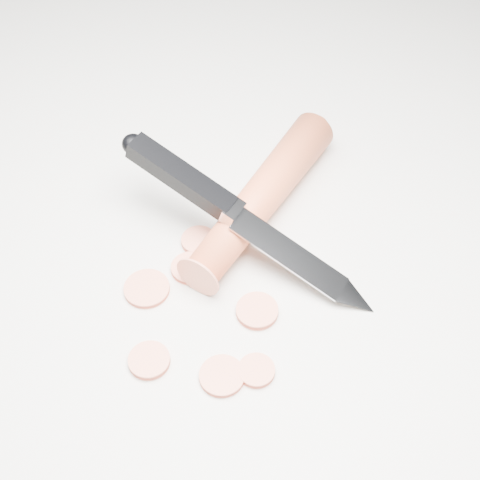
{
  "coord_description": "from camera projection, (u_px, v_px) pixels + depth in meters",
  "views": [
    {
      "loc": [
        0.03,
        -0.36,
        0.48
      ],
      "look_at": [
        0.03,
        0.02,
        0.02
      ],
      "focal_mm": 50.0,
      "sensor_mm": 36.0,
      "label": 1
    }
  ],
  "objects": [
    {
      "name": "kitchen_knife",
      "position": [
        247.0,
        219.0,
        0.58
      ],
      "size": [
        0.24,
        0.16,
        0.09
      ],
      "primitive_type": null,
      "color": "#B6B9BD",
      "rests_on": "ground"
    },
    {
      "name": "carrot_slice_5",
      "position": [
        199.0,
        241.0,
        0.62
      ],
      "size": [
        0.03,
        0.03,
        0.01
      ],
      "primitive_type": "cylinder",
      "color": "#EB7857",
      "rests_on": "ground"
    },
    {
      "name": "carrot_slice_1",
      "position": [
        149.0,
        360.0,
        0.54
      ],
      "size": [
        0.03,
        0.03,
        0.01
      ],
      "primitive_type": "cylinder",
      "color": "#EB7857",
      "rests_on": "ground"
    },
    {
      "name": "carrot_slice_0",
      "position": [
        147.0,
        289.0,
        0.58
      ],
      "size": [
        0.04,
        0.04,
        0.01
      ],
      "primitive_type": "cylinder",
      "color": "#EB7857",
      "rests_on": "ground"
    },
    {
      "name": "carrot_slice_4",
      "position": [
        257.0,
        311.0,
        0.57
      ],
      "size": [
        0.04,
        0.04,
        0.01
      ],
      "primitive_type": "cylinder",
      "color": "#EB7857",
      "rests_on": "ground"
    },
    {
      "name": "carrot_slice_3",
      "position": [
        222.0,
        376.0,
        0.53
      ],
      "size": [
        0.04,
        0.04,
        0.01
      ],
      "primitive_type": "cylinder",
      "color": "#EB7857",
      "rests_on": "ground"
    },
    {
      "name": "carrot",
      "position": [
        262.0,
        197.0,
        0.63
      ],
      "size": [
        0.14,
        0.21,
        0.04
      ],
      "primitive_type": "cylinder",
      "rotation": [
        1.57,
        0.0,
        -0.54
      ],
      "color": "#DE5229",
      "rests_on": "ground"
    },
    {
      "name": "carrot_slice_2",
      "position": [
        190.0,
        268.0,
        0.6
      ],
      "size": [
        0.03,
        0.03,
        0.01
      ],
      "primitive_type": "cylinder",
      "color": "#EB7857",
      "rests_on": "ground"
    },
    {
      "name": "carrot_slice_6",
      "position": [
        256.0,
        371.0,
        0.53
      ],
      "size": [
        0.03,
        0.03,
        0.01
      ],
      "primitive_type": "cylinder",
      "color": "#EB7857",
      "rests_on": "ground"
    },
    {
      "name": "ground",
      "position": [
        209.0,
        267.0,
        0.6
      ],
      "size": [
        2.4,
        2.4,
        0.0
      ],
      "primitive_type": "plane",
      "color": "silver",
      "rests_on": "ground"
    }
  ]
}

